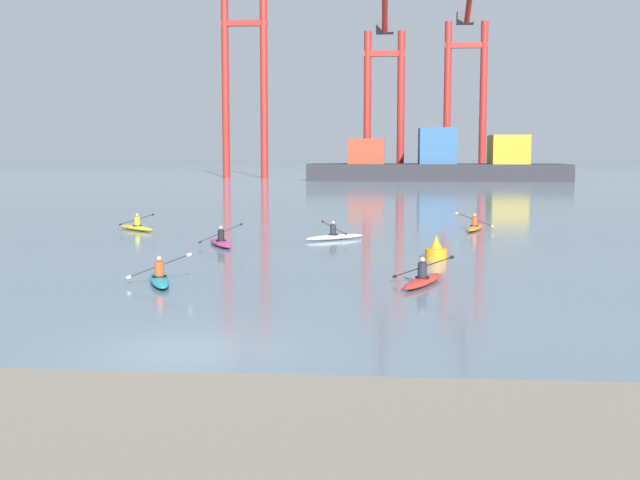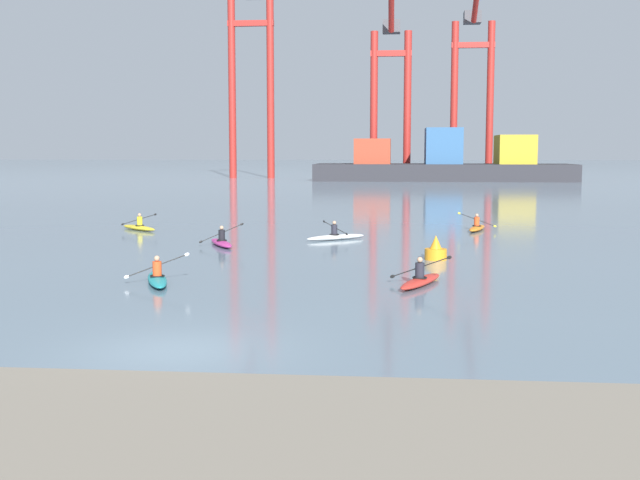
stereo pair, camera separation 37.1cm
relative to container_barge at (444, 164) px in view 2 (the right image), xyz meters
name	(u,v)px [view 2 (the right image)]	position (x,y,z in m)	size (l,w,h in m)	color
ground_plane	(175,351)	(-11.93, -105.38, -2.47)	(800.00, 800.00, 0.00)	slate
container_barge	(444,164)	(0.00, 0.00, 0.00)	(38.39, 10.89, 7.85)	#28282D
gantry_crane_west	(250,57)	(-30.77, 8.07, 17.05)	(7.53, 18.85, 39.31)	maroon
gantry_crane_west_mid	(391,76)	(-8.13, 7.17, 13.76)	(6.52, 16.53, 34.23)	maroon
gantry_crane_east_mid	(473,72)	(5.28, 14.11, 14.91)	(7.10, 17.11, 35.22)	maroon
channel_buoy	(436,251)	(-5.47, -89.62, -2.11)	(0.90, 0.90, 1.00)	orange
kayak_magenta	(221,242)	(-15.22, -85.69, -2.29)	(2.00, 3.33, 1.07)	#C13384
kayak_orange	(477,227)	(-2.60, -77.15, -2.29)	(2.13, 3.43, 1.02)	orange
kayak_red	(421,280)	(-6.27, -96.02, -2.29)	(2.03, 3.39, 1.07)	red
kayak_white	(336,236)	(-10.09, -82.60, -2.29)	(3.05, 2.56, 0.95)	silver
kayak_yellow	(139,227)	(-21.46, -78.67, -2.29)	(2.89, 2.77, 0.95)	yellow
kayak_teal	(157,278)	(-15.03, -96.50, -2.29)	(2.07, 3.40, 1.03)	teal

